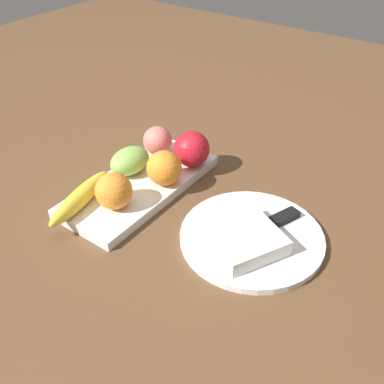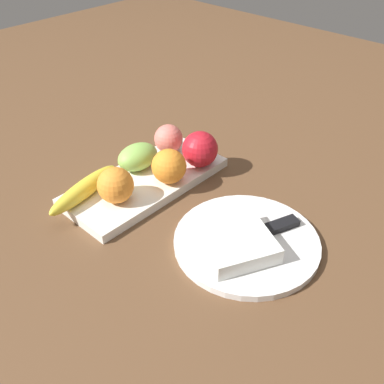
{
  "view_description": "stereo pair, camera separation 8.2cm",
  "coord_description": "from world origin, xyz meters",
  "views": [
    {
      "loc": [
        0.55,
        0.56,
        0.54
      ],
      "look_at": [
        0.02,
        0.17,
        0.05
      ],
      "focal_mm": 41.26,
      "sensor_mm": 36.0,
      "label": 1
    },
    {
      "loc": [
        0.5,
        0.62,
        0.54
      ],
      "look_at": [
        0.02,
        0.17,
        0.05
      ],
      "focal_mm": 41.26,
      "sensor_mm": 36.0,
      "label": 2
    }
  ],
  "objects": [
    {
      "name": "orange_near_apple",
      "position": [
        -0.01,
        0.08,
        0.05
      ],
      "size": [
        0.07,
        0.07,
        0.07
      ],
      "primitive_type": "sphere",
      "color": "orange",
      "rests_on": "fruit_tray"
    },
    {
      "name": "apple",
      "position": [
        -0.1,
        0.09,
        0.06
      ],
      "size": [
        0.08,
        0.08,
        0.08
      ],
      "primitive_type": "sphere",
      "color": "red",
      "rests_on": "fruit_tray"
    },
    {
      "name": "dinner_plate",
      "position": [
        0.02,
        0.3,
        0.01
      ],
      "size": [
        0.26,
        0.26,
        0.01
      ],
      "primitive_type": "cylinder",
      "color": "white",
      "rests_on": "ground_plane"
    },
    {
      "name": "knife",
      "position": [
        -0.03,
        0.32,
        0.02
      ],
      "size": [
        0.18,
        0.08,
        0.01
      ],
      "rotation": [
        0.0,
        0.0,
        -0.36
      ],
      "color": "silver",
      "rests_on": "dinner_plate"
    },
    {
      "name": "fruit_tray",
      "position": [
        0.02,
        0.04,
        0.01
      ],
      "size": [
        0.35,
        0.16,
        0.02
      ],
      "primitive_type": "cube",
      "color": "white",
      "rests_on": "ground_plane"
    },
    {
      "name": "banana",
      "position": [
        0.14,
        -0.0,
        0.04
      ],
      "size": [
        0.19,
        0.07,
        0.03
      ],
      "primitive_type": "ellipsoid",
      "rotation": [
        0.0,
        0.0,
        0.22
      ],
      "color": "yellow",
      "rests_on": "fruit_tray"
    },
    {
      "name": "folded_napkin",
      "position": [
        0.05,
        0.3,
        0.03
      ],
      "size": [
        0.16,
        0.16,
        0.03
      ],
      "primitive_type": "cube",
      "rotation": [
        0.0,
        0.0,
        -0.47
      ],
      "color": "white",
      "rests_on": "dinner_plate"
    },
    {
      "name": "grape_bunch",
      "position": [
        -0.0,
        -0.0,
        0.05
      ],
      "size": [
        0.1,
        0.07,
        0.05
      ],
      "primitive_type": "ellipsoid",
      "rotation": [
        0.0,
        0.0,
        3.08
      ],
      "color": "#87BC51",
      "rests_on": "fruit_tray"
    },
    {
      "name": "peach",
      "position": [
        -0.09,
        -0.0,
        0.05
      ],
      "size": [
        0.06,
        0.06,
        0.06
      ],
      "primitive_type": "sphere",
      "color": "#D96E63",
      "rests_on": "fruit_tray"
    },
    {
      "name": "ground_plane",
      "position": [
        0.0,
        0.0,
        0.0
      ],
      "size": [
        2.4,
        2.4,
        0.0
      ],
      "primitive_type": "plane",
      "color": "brown"
    },
    {
      "name": "orange_near_banana",
      "position": [
        0.1,
        0.06,
        0.05
      ],
      "size": [
        0.07,
        0.07,
        0.07
      ],
      "primitive_type": "sphere",
      "color": "orange",
      "rests_on": "fruit_tray"
    }
  ]
}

